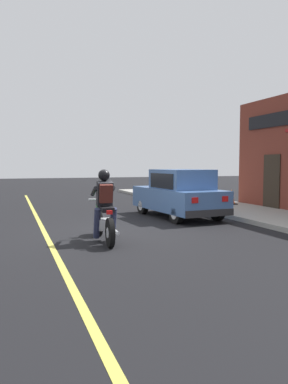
{
  "coord_description": "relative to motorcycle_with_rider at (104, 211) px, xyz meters",
  "views": [
    {
      "loc": [
        -2.58,
        -9.04,
        1.73
      ],
      "look_at": [
        0.98,
        0.91,
        0.95
      ],
      "focal_mm": 35.0,
      "sensor_mm": 36.0,
      "label": 1
    }
  ],
  "objects": [
    {
      "name": "sidewalk_curb",
      "position": [
        5.83,
        3.88,
        -0.61
      ],
      "size": [
        2.6,
        22.0,
        0.14
      ],
      "primitive_type": "cube",
      "color": "#9E9B93",
      "rests_on": "ground"
    },
    {
      "name": "traffic_cone",
      "position": [
        6.32,
        4.66,
        -0.25
      ],
      "size": [
        0.36,
        0.36,
        0.6
      ],
      "color": "black",
      "rests_on": "sidewalk_curb"
    },
    {
      "name": "car_hatchback",
      "position": [
        3.19,
        2.89,
        0.09
      ],
      "size": [
        1.94,
        3.9,
        1.57
      ],
      "color": "black",
      "rests_on": "ground"
    },
    {
      "name": "ground_plane",
      "position": [
        0.61,
        0.88,
        -0.68
      ],
      "size": [
        80.0,
        80.0,
        0.0
      ],
      "primitive_type": "plane",
      "color": "black"
    },
    {
      "name": "lane_stripe",
      "position": [
        -1.19,
        3.88,
        -0.67
      ],
      "size": [
        0.12,
        19.8,
        0.01
      ],
      "primitive_type": "cube",
      "color": "#D1C64C",
      "rests_on": "ground"
    },
    {
      "name": "motorcycle_with_rider",
      "position": [
        0.0,
        0.0,
        0.0
      ],
      "size": [
        0.58,
        2.02,
        1.62
      ],
      "color": "black",
      "rests_on": "ground"
    }
  ]
}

